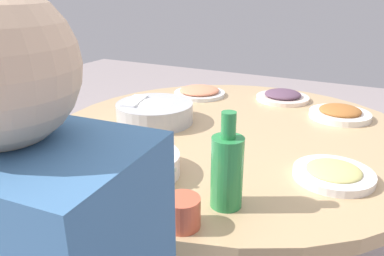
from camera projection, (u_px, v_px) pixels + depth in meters
round_dining_table at (232, 153)px, 1.39m from camera, size 1.32×1.32×0.72m
rice_bowl at (155, 112)px, 1.42m from camera, size 0.29×0.29×0.08m
soup_bowl at (135, 165)px, 1.03m from camera, size 0.25×0.27×0.06m
dish_stirfry at (340, 113)px, 1.48m from camera, size 0.23×0.23×0.05m
dish_shrimp at (199, 92)px, 1.78m from camera, size 0.24×0.24×0.04m
dish_eggplant at (283, 96)px, 1.71m from camera, size 0.24×0.24×0.05m
dish_noodles at (334, 173)px, 1.01m from camera, size 0.21×0.21×0.04m
green_bottle at (227, 169)px, 0.86m from camera, size 0.08×0.08×0.23m
tea_cup_near at (182, 212)px, 0.80m from camera, size 0.08×0.08×0.07m
tea_cup_far at (79, 138)px, 1.19m from camera, size 0.08×0.08×0.07m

